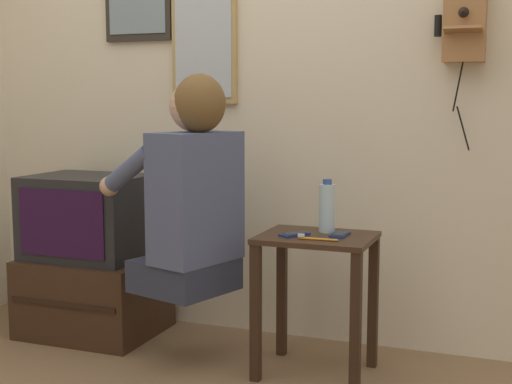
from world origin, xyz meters
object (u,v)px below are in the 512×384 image
at_px(cell_phone_spare, 340,234).
at_px(water_bottle, 327,207).
at_px(wall_phone_antique, 465,20).
at_px(toothbrush, 315,238).
at_px(television, 88,217).
at_px(cell_phone_held, 294,234).
at_px(wall_mirror, 204,43).
at_px(person, 191,191).

height_order(cell_phone_spare, water_bottle, water_bottle).
distance_m(wall_phone_antique, toothbrush, 1.13).
bearing_deg(television, cell_phone_held, -8.80).
bearing_deg(wall_mirror, cell_phone_held, -36.90).
bearing_deg(person, cell_phone_held, -65.96).
height_order(television, cell_phone_spare, television).
xyz_separation_m(television, wall_mirror, (0.50, 0.29, 0.84)).
bearing_deg(cell_phone_held, cell_phone_spare, 53.81).
distance_m(television, cell_phone_held, 1.14).
bearing_deg(water_bottle, television, 178.10).
bearing_deg(wall_phone_antique, toothbrush, -136.31).
height_order(television, cell_phone_held, television).
bearing_deg(cell_phone_spare, television, 176.70).
relative_size(television, cell_phone_held, 4.12).
height_order(person, cell_phone_held, person).
xyz_separation_m(person, television, (-0.68, 0.23, -0.18)).
bearing_deg(wall_mirror, wall_phone_antique, -1.91).
xyz_separation_m(wall_phone_antique, cell_phone_spare, (-0.44, -0.36, -0.89)).
bearing_deg(water_bottle, cell_phone_spare, -41.97).
height_order(wall_mirror, cell_phone_spare, wall_mirror).
distance_m(television, toothbrush, 1.25).
bearing_deg(wall_phone_antique, wall_mirror, 178.09).
height_order(person, wall_mirror, wall_mirror).
distance_m(wall_phone_antique, water_bottle, 0.98).
bearing_deg(toothbrush, person, 87.70).
relative_size(television, wall_phone_antique, 0.74).
distance_m(wall_phone_antique, wall_mirror, 1.24).
height_order(wall_mirror, water_bottle, wall_mirror).
height_order(person, cell_phone_spare, person).
relative_size(person, cell_phone_spare, 7.44).
height_order(wall_phone_antique, wall_mirror, wall_mirror).
distance_m(wall_mirror, toothbrush, 1.22).
relative_size(cell_phone_held, water_bottle, 0.60).
height_order(cell_phone_spare, toothbrush, toothbrush).
xyz_separation_m(wall_phone_antique, toothbrush, (-0.51, -0.48, -0.89)).
distance_m(cell_phone_held, cell_phone_spare, 0.19).
bearing_deg(wall_phone_antique, cell_phone_spare, -140.41).
relative_size(person, wall_mirror, 1.60).
xyz_separation_m(wall_mirror, water_bottle, (0.72, -0.33, -0.73)).
height_order(water_bottle, toothbrush, water_bottle).
distance_m(wall_mirror, cell_phone_spare, 1.22).
relative_size(wall_mirror, cell_phone_spare, 4.66).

